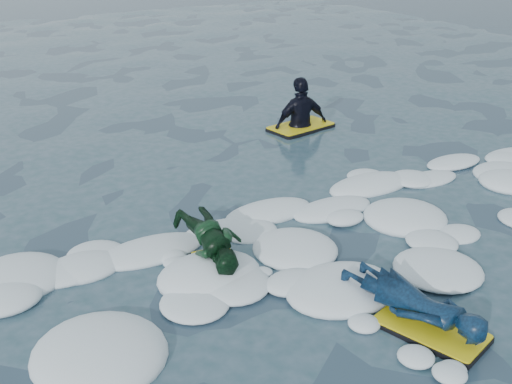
{
  "coord_description": "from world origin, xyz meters",
  "views": [
    {
      "loc": [
        -3.79,
        -4.91,
        3.77
      ],
      "look_at": [
        0.18,
        1.6,
        0.44
      ],
      "focal_mm": 45.0,
      "sensor_mm": 36.0,
      "label": 1
    }
  ],
  "objects": [
    {
      "name": "foam_band",
      "position": [
        0.0,
        1.03,
        0.0
      ],
      "size": [
        12.0,
        3.1,
        0.3
      ],
      "primitive_type": null,
      "color": "white",
      "rests_on": "ground"
    },
    {
      "name": "prone_child_unit",
      "position": [
        -0.79,
        0.94,
        0.27
      ],
      "size": [
        0.86,
        1.41,
        0.52
      ],
      "rotation": [
        0.0,
        0.0,
        1.46
      ],
      "color": "black",
      "rests_on": "ground"
    },
    {
      "name": "prone_woman_unit",
      "position": [
        0.36,
        -1.15,
        0.21
      ],
      "size": [
        0.86,
        1.67,
        0.41
      ],
      "rotation": [
        0.0,
        0.0,
        1.86
      ],
      "color": "black",
      "rests_on": "ground"
    },
    {
      "name": "ground",
      "position": [
        0.0,
        0.0,
        0.0
      ],
      "size": [
        120.0,
        120.0,
        0.0
      ],
      "primitive_type": "plane",
      "color": "#152534",
      "rests_on": "ground"
    },
    {
      "name": "waiting_rider_unit",
      "position": [
        2.96,
        4.54,
        0.08
      ],
      "size": [
        1.32,
        0.85,
        1.86
      ],
      "rotation": [
        0.0,
        0.0,
        0.15
      ],
      "color": "black",
      "rests_on": "ground"
    }
  ]
}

